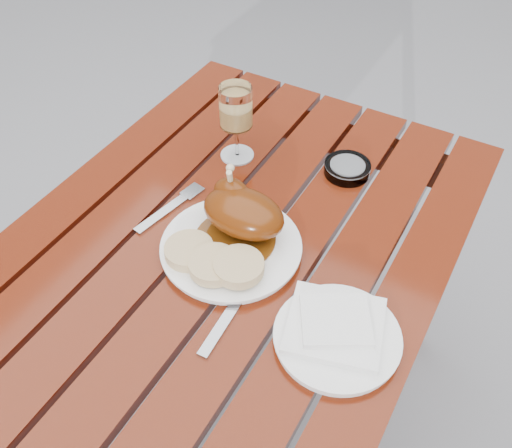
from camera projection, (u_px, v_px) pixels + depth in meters
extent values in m
plane|color=slate|center=(230.00, 430.00, 1.61)|extent=(60.00, 60.00, 0.00)
cube|color=maroon|center=(224.00, 360.00, 1.34)|extent=(0.80, 1.20, 0.75)
cylinder|color=white|center=(231.00, 248.00, 1.08)|extent=(0.34, 0.34, 0.02)
cylinder|color=#5E2F0A|center=(235.00, 239.00, 1.08)|extent=(0.16, 0.16, 0.00)
ellipsoid|color=#6A2608|center=(244.00, 213.00, 1.07)|extent=(0.16, 0.11, 0.08)
ellipsoid|color=#6A2608|center=(232.00, 194.00, 1.09)|extent=(0.08, 0.05, 0.06)
cylinder|color=#C6B28C|center=(231.00, 184.00, 1.08)|extent=(0.02, 0.04, 0.09)
cylinder|color=#D8BC83|center=(189.00, 251.00, 1.05)|extent=(0.09, 0.09, 0.02)
cylinder|color=#D8BC83|center=(214.00, 265.00, 1.02)|extent=(0.09, 0.09, 0.02)
cylinder|color=#D8BC83|center=(239.00, 266.00, 1.01)|extent=(0.09, 0.09, 0.02)
cylinder|color=#F1C16D|center=(236.00, 123.00, 1.22)|extent=(0.08, 0.08, 0.18)
cylinder|color=white|center=(337.00, 338.00, 0.94)|extent=(0.26, 0.26, 0.02)
cube|color=white|center=(335.00, 325.00, 0.94)|extent=(0.19, 0.18, 0.01)
cylinder|color=#B2B7BC|center=(347.00, 168.00, 1.24)|extent=(0.13, 0.13, 0.03)
cube|color=gray|center=(167.00, 210.00, 1.16)|extent=(0.05, 0.16, 0.01)
cube|color=gray|center=(231.00, 311.00, 0.98)|extent=(0.03, 0.20, 0.01)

